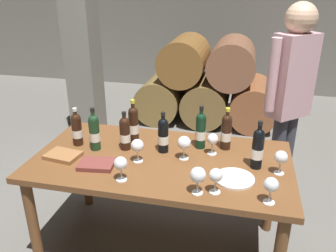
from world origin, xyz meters
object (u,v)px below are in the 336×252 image
object	(u,v)px
wine_bottle_5	(77,129)
wine_glass_1	(213,140)
wine_bottle_1	(201,130)
wine_bottle_2	(258,148)
wine_glass_5	(281,158)
serving_plate	(234,179)
wine_bottle_0	(94,132)
wine_bottle_3	(125,133)
wine_glass_0	(184,143)
wine_bottle_7	(226,131)
wine_glass_2	(216,176)
wine_glass_3	(121,164)
sommelier_presenting	(290,92)
dining_table	(161,170)
leather_ledger	(63,155)
wine_glass_4	(198,175)
wine_glass_6	(271,185)
tasting_notebook	(97,164)
wine_glass_7	(137,146)
wine_bottle_6	(163,135)

from	to	relation	value
wine_bottle_5	wine_glass_1	bearing A→B (deg)	4.10
wine_bottle_1	wine_bottle_2	xyz separation A→B (m)	(0.38, -0.20, 0.00)
wine_glass_5	serving_plate	distance (m)	0.31
wine_bottle_2	wine_bottle_0	bearing A→B (deg)	179.55
wine_bottle_0	wine_bottle_1	world-z (taller)	wine_bottle_1
wine_bottle_3	wine_glass_0	size ratio (longest dim) A/B	1.70
wine_bottle_7	wine_glass_2	bearing A→B (deg)	-91.50
wine_glass_3	sommelier_presenting	distance (m)	1.48
dining_table	wine_bottle_7	size ratio (longest dim) A/B	5.62
wine_bottle_0	wine_bottle_7	bearing A→B (deg)	13.56
wine_bottle_5	wine_bottle_7	xyz separation A→B (m)	(1.03, 0.17, 0.01)
dining_table	leather_ledger	distance (m)	0.67
wine_glass_4	wine_glass_6	xyz separation A→B (m)	(0.39, -0.00, -0.01)
wine_bottle_2	wine_bottle_5	world-z (taller)	wine_bottle_2
wine_glass_4	wine_glass_1	bearing A→B (deg)	86.57
dining_table	wine_bottle_1	distance (m)	0.39
sommelier_presenting	wine_bottle_2	bearing A→B (deg)	-108.08
tasting_notebook	sommelier_presenting	distance (m)	1.57
wine_bottle_5	wine_glass_2	distance (m)	1.09
wine_glass_1	wine_glass_6	xyz separation A→B (m)	(0.36, -0.49, 0.00)
wine_glass_2	tasting_notebook	world-z (taller)	wine_glass_2
wine_bottle_7	leather_ledger	xyz separation A→B (m)	(-1.05, -0.38, -0.12)
tasting_notebook	sommelier_presenting	size ratio (longest dim) A/B	0.13
wine_bottle_5	wine_glass_1	size ratio (longest dim) A/B	1.85
wine_glass_7	wine_glass_5	bearing A→B (deg)	3.10
wine_glass_3	leather_ledger	bearing A→B (deg)	159.34
wine_glass_5	wine_glass_7	world-z (taller)	wine_glass_7
wine_glass_5	tasting_notebook	distance (m)	1.14
wine_bottle_6	tasting_notebook	world-z (taller)	wine_bottle_6
wine_glass_6	wine_glass_4	bearing A→B (deg)	179.45
wine_bottle_7	serving_plate	size ratio (longest dim) A/B	1.26
wine_bottle_3	leather_ledger	bearing A→B (deg)	-149.83
wine_glass_4	wine_glass_7	size ratio (longest dim) A/B	1.03
wine_bottle_5	wine_bottle_6	world-z (taller)	wine_bottle_6
wine_bottle_2	wine_glass_5	xyz separation A→B (m)	(0.14, -0.05, -0.03)
wine_bottle_1	wine_glass_5	distance (m)	0.58
wine_bottle_6	wine_glass_3	distance (m)	0.44
wine_bottle_6	leather_ledger	world-z (taller)	wine_bottle_6
leather_ledger	wine_bottle_7	bearing A→B (deg)	27.93
wine_bottle_0	wine_glass_2	bearing A→B (deg)	-21.77
wine_glass_3	wine_glass_4	xyz separation A→B (m)	(0.46, -0.03, 0.01)
tasting_notebook	serving_plate	xyz separation A→B (m)	(0.86, 0.04, -0.01)
dining_table	sommelier_presenting	distance (m)	1.19
wine_glass_2	serving_plate	world-z (taller)	wine_glass_2
wine_glass_5	serving_plate	size ratio (longest dim) A/B	0.64
wine_bottle_5	wine_glass_7	xyz separation A→B (m)	(0.49, -0.14, -0.01)
wine_bottle_2	wine_glass_4	size ratio (longest dim) A/B	1.95
leather_ledger	serving_plate	distance (m)	1.13
wine_bottle_0	wine_glass_0	bearing A→B (deg)	-0.07
wine_glass_4	sommelier_presenting	size ratio (longest dim) A/B	0.09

